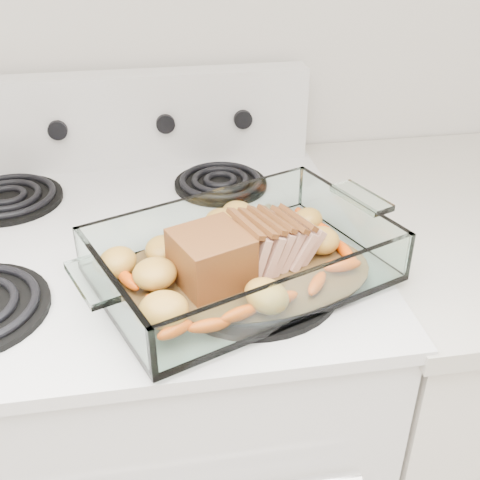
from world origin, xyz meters
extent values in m
cube|color=silver|center=(0.00, 1.66, 0.46)|extent=(0.76, 0.65, 0.92)
cube|color=silver|center=(0.00, 1.66, 0.93)|extent=(0.78, 0.67, 0.02)
cube|color=silver|center=(0.00, 1.95, 1.03)|extent=(0.76, 0.06, 0.18)
cylinder|color=black|center=(0.19, 1.50, 0.94)|extent=(0.25, 0.25, 0.01)
cylinder|color=black|center=(-0.19, 1.81, 0.94)|extent=(0.19, 0.19, 0.01)
cylinder|color=black|center=(0.19, 1.81, 0.94)|extent=(0.17, 0.17, 0.01)
cylinder|color=black|center=(-0.10, 1.92, 1.03)|extent=(0.04, 0.02, 0.04)
cylinder|color=black|center=(0.10, 1.92, 1.03)|extent=(0.04, 0.02, 0.04)
cylinder|color=black|center=(0.25, 1.92, 1.03)|extent=(0.04, 0.02, 0.04)
cube|color=silver|center=(0.67, 1.66, 0.45)|extent=(0.55, 0.65, 0.90)
cube|color=silver|center=(0.18, 1.51, 0.95)|extent=(0.39, 0.26, 0.01)
cube|color=silver|center=(0.18, 1.38, 0.99)|extent=(0.39, 0.01, 0.07)
cube|color=silver|center=(0.18, 1.63, 0.99)|extent=(0.39, 0.01, 0.07)
cube|color=silver|center=(-0.01, 1.51, 0.99)|extent=(0.01, 0.26, 0.07)
cube|color=silver|center=(0.37, 1.51, 0.99)|extent=(0.01, 0.26, 0.07)
cylinder|color=#4D361A|center=(0.18, 1.51, 0.95)|extent=(0.23, 0.23, 0.00)
cube|color=#5D310C|center=(0.13, 1.51, 0.99)|extent=(0.09, 0.09, 0.08)
cube|color=tan|center=(0.18, 1.51, 0.99)|extent=(0.03, 0.09, 0.07)
cube|color=tan|center=(0.20, 1.51, 0.99)|extent=(0.04, 0.09, 0.07)
cube|color=tan|center=(0.22, 1.51, 0.99)|extent=(0.04, 0.09, 0.06)
cube|color=tan|center=(0.24, 1.51, 0.98)|extent=(0.04, 0.08, 0.06)
cube|color=tan|center=(0.25, 1.51, 0.98)|extent=(0.04, 0.08, 0.06)
cube|color=tan|center=(0.27, 1.51, 0.98)|extent=(0.05, 0.08, 0.05)
ellipsoid|color=#E4490D|center=(0.05, 1.43, 0.96)|extent=(0.05, 0.02, 0.02)
ellipsoid|color=#E4490D|center=(0.28, 1.43, 0.96)|extent=(0.05, 0.02, 0.02)
ellipsoid|color=#E4490D|center=(0.32, 1.52, 0.96)|extent=(0.05, 0.02, 0.02)
ellipsoid|color=#E4490D|center=(0.04, 1.54, 0.96)|extent=(0.05, 0.02, 0.02)
ellipsoid|color=orange|center=(0.04, 1.58, 0.97)|extent=(0.06, 0.05, 0.04)
ellipsoid|color=orange|center=(0.20, 1.59, 0.97)|extent=(0.06, 0.05, 0.04)
ellipsoid|color=orange|center=(0.29, 1.49, 0.97)|extent=(0.06, 0.05, 0.04)
cylinder|color=tan|center=(0.26, 1.60, 0.95)|extent=(0.03, 0.21, 0.02)
ellipsoid|color=tan|center=(0.28, 1.47, 0.95)|extent=(0.06, 0.07, 0.02)
camera|label=1|loc=(0.06, 0.81, 1.43)|focal=45.00mm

